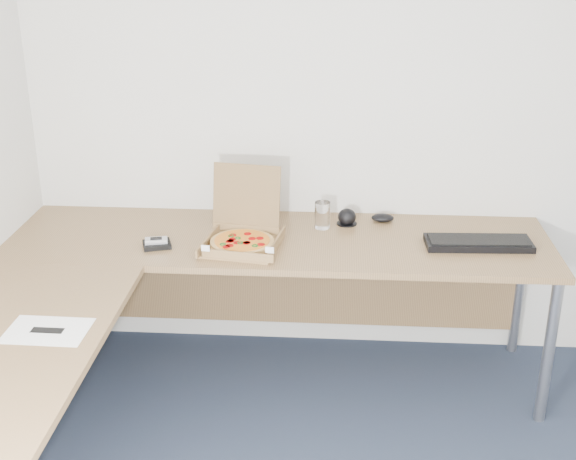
# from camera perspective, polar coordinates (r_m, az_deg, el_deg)

# --- Properties ---
(room_shell) EXTENTS (3.50, 3.50, 2.50)m
(room_shell) POSITION_cam_1_polar(r_m,az_deg,el_deg) (2.01, 10.35, -2.73)
(room_shell) COLOR silver
(room_shell) RESTS_ON ground
(desk) EXTENTS (2.50, 2.20, 0.73)m
(desk) POSITION_cam_1_polar(r_m,az_deg,el_deg) (3.17, -7.16, -3.91)
(desk) COLOR olive
(desk) RESTS_ON ground
(pizza_box) EXTENTS (0.32, 0.37, 0.33)m
(pizza_box) POSITION_cam_1_polar(r_m,az_deg,el_deg) (3.41, -3.44, -0.57)
(pizza_box) COLOR olive
(pizza_box) RESTS_ON desk
(drinking_glass) EXTENTS (0.07, 0.07, 0.13)m
(drinking_glass) POSITION_cam_1_polar(r_m,az_deg,el_deg) (3.60, 2.60, 1.14)
(drinking_glass) COLOR silver
(drinking_glass) RESTS_ON desk
(keyboard) EXTENTS (0.48, 0.19, 0.03)m
(keyboard) POSITION_cam_1_polar(r_m,az_deg,el_deg) (3.51, 14.14, -0.96)
(keyboard) COLOR black
(keyboard) RESTS_ON desk
(mouse) EXTENTS (0.12, 0.10, 0.04)m
(mouse) POSITION_cam_1_polar(r_m,az_deg,el_deg) (3.71, 7.14, 0.91)
(mouse) COLOR black
(mouse) RESTS_ON desk
(wallet) EXTENTS (0.15, 0.13, 0.02)m
(wallet) POSITION_cam_1_polar(r_m,az_deg,el_deg) (3.45, -9.84, -1.09)
(wallet) COLOR black
(wallet) RESTS_ON desk
(phone) EXTENTS (0.11, 0.07, 0.02)m
(phone) POSITION_cam_1_polar(r_m,az_deg,el_deg) (3.45, -9.90, -0.79)
(phone) COLOR #B2B5BA
(phone) RESTS_ON wallet
(paper_sheet) EXTENTS (0.30, 0.21, 0.00)m
(paper_sheet) POSITION_cam_1_polar(r_m,az_deg,el_deg) (2.86, -17.67, -7.23)
(paper_sheet) COLOR white
(paper_sheet) RESTS_ON desk
(dome_speaker) EXTENTS (0.10, 0.10, 0.08)m
(dome_speaker) POSITION_cam_1_polar(r_m,az_deg,el_deg) (3.66, 4.46, 1.07)
(dome_speaker) COLOR black
(dome_speaker) RESTS_ON desk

